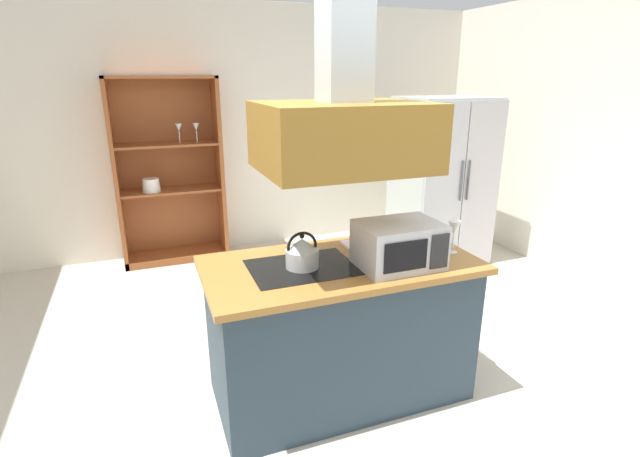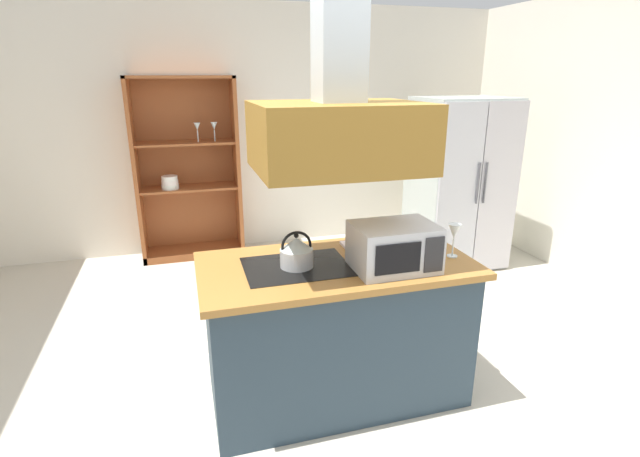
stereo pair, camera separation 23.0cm
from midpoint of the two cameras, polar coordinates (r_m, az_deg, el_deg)
The scene contains 10 objects.
ground_plane at distance 3.26m, azimuth 2.92°, elevation -18.73°, with size 7.80×7.80×0.00m, color beige.
wall_back at distance 5.57m, azimuth -7.19°, elevation 11.69°, with size 6.00×0.12×2.70m, color silver.
kitchen_island at distance 2.99m, azimuth 4.16°, elevation -12.05°, with size 1.61×0.82×0.90m.
range_hood at distance 2.60m, azimuth 4.83°, elevation 13.45°, with size 0.90×0.70×1.25m.
refrigerator at distance 5.20m, azimuth 17.56°, elevation 5.17°, with size 0.90×0.77×1.74m.
dish_cabinet at distance 5.36m, azimuth -14.37°, elevation 5.73°, with size 1.09×0.40×1.94m.
kettle at distance 2.69m, azimuth -0.40°, elevation -2.89°, with size 0.19×0.19×0.21m.
cutting_board at distance 3.05m, azimuth 8.26°, elevation -2.13°, with size 0.34×0.24×0.02m, color white.
microwave at distance 2.71m, azimuth 11.30°, elevation -2.21°, with size 0.46×0.35×0.26m.
wine_glass_on_counter at distance 2.97m, azimuth 17.97°, elevation -0.51°, with size 0.08×0.08×0.21m.
Camera 2 is at (-0.77, -2.50, 1.95)m, focal length 26.64 mm.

